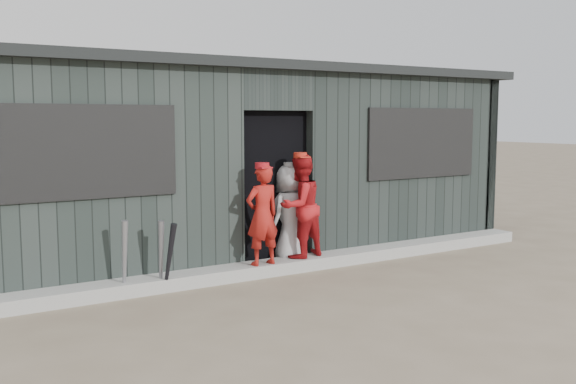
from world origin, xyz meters
TOP-DOWN VIEW (x-y plane):
  - ground at (0.00, 0.00)m, footprint 80.00×80.00m
  - curb at (0.00, 1.82)m, footprint 8.00×0.36m
  - bat_left at (-2.09, 1.73)m, footprint 0.08×0.20m
  - bat_mid at (-1.69, 1.71)m, footprint 0.10×0.19m
  - bat_right at (-1.63, 1.61)m, footprint 0.16×0.23m
  - player_red_left at (-0.40, 1.73)m, footprint 0.46×0.32m
  - player_red_right at (0.22, 1.86)m, footprint 0.73×0.63m
  - player_grey_back at (0.19, 2.05)m, footprint 0.75×0.61m
  - dugout at (-0.00, 3.50)m, footprint 8.30×3.30m

SIDE VIEW (x-z plane):
  - ground at x=0.00m, z-range 0.00..0.00m
  - curb at x=0.00m, z-range 0.00..0.15m
  - bat_right at x=-1.63m, z-range 0.00..0.78m
  - bat_mid at x=-1.69m, z-range 0.00..0.81m
  - bat_left at x=-2.09m, z-range 0.00..0.84m
  - player_grey_back at x=0.19m, z-range 0.00..1.32m
  - player_red_left at x=-0.40m, z-range 0.15..1.36m
  - player_red_right at x=0.22m, z-range 0.15..1.45m
  - dugout at x=0.00m, z-range -0.02..2.60m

